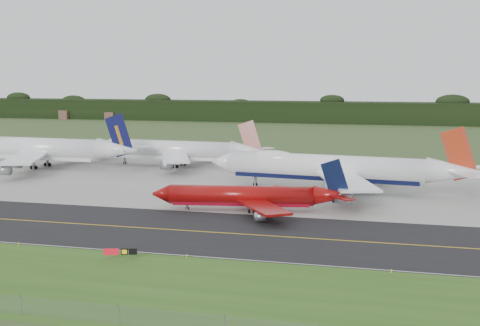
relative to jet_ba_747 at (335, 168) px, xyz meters
name	(u,v)px	position (x,y,z in m)	size (l,w,h in m)	color
ground	(204,226)	(-18.32, -42.69, -5.48)	(600.00, 600.00, 0.00)	#384B23
grass_verge	(120,285)	(-18.32, -77.69, -5.47)	(400.00, 30.00, 0.01)	#2E4E16
taxiway	(196,231)	(-18.32, -46.69, -5.47)	(400.00, 32.00, 0.02)	black
apron	(266,183)	(-18.32, 8.31, -5.47)	(400.00, 78.00, 0.01)	gray
taxiway_centreline	(196,231)	(-18.32, -46.69, -5.45)	(400.00, 0.40, 0.00)	gold
taxiway_edge_line	(164,254)	(-18.32, -62.19, -5.45)	(400.00, 0.25, 0.00)	silver
perimeter_fence	(69,310)	(-18.32, -90.69, -4.38)	(320.00, 0.10, 320.00)	slate
horizon_treeline	(352,114)	(-18.32, 231.08, -0.01)	(700.00, 25.00, 12.00)	black
jet_ba_747	(335,168)	(0.00, 0.00, 0.00)	(64.06, 52.74, 16.10)	white
jet_red_737	(252,196)	(-13.15, -27.22, -2.48)	(40.06, 32.31, 10.83)	maroon
jet_navy_gold	(40,149)	(-88.70, 18.18, -0.03)	(64.31, 55.98, 16.60)	white
jet_star_tail	(178,151)	(-50.22, 30.93, -0.68)	(54.60, 45.68, 14.41)	silver
taxiway_sign	(120,252)	(-23.39, -66.66, -4.32)	(4.75, 1.64, 1.64)	slate
edge_marker_left	(19,244)	(-42.71, -63.19, -5.23)	(0.16, 0.16, 0.50)	yellow
edge_marker_center	(187,256)	(-14.26, -63.19, -5.23)	(0.16, 0.16, 0.50)	yellow
edge_marker_right	(391,271)	(15.54, -63.19, -5.23)	(0.16, 0.16, 0.50)	yellow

